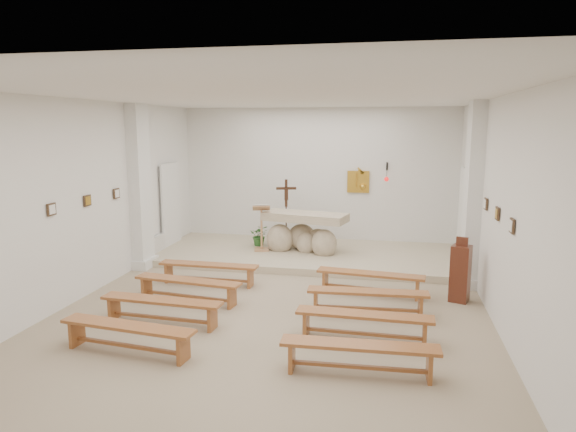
% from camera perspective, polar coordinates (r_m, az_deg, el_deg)
% --- Properties ---
extents(ground, '(7.00, 10.00, 0.00)m').
position_cam_1_polar(ground, '(8.76, -1.59, -10.33)').
color(ground, tan).
rests_on(ground, ground).
extents(wall_left, '(0.02, 10.00, 3.50)m').
position_cam_1_polar(wall_left, '(9.71, -22.15, 1.61)').
color(wall_left, silver).
rests_on(wall_left, ground).
extents(wall_right, '(0.02, 10.00, 3.50)m').
position_cam_1_polar(wall_right, '(8.27, 22.63, 0.23)').
color(wall_right, silver).
rests_on(wall_right, ground).
extents(wall_back, '(7.00, 0.02, 3.50)m').
position_cam_1_polar(wall_back, '(13.19, 3.26, 4.36)').
color(wall_back, silver).
rests_on(wall_back, ground).
extents(ceiling, '(7.00, 10.00, 0.02)m').
position_cam_1_polar(ceiling, '(8.23, -1.71, 13.11)').
color(ceiling, silver).
rests_on(ceiling, wall_back).
extents(sanctuary_platform, '(6.98, 3.00, 0.15)m').
position_cam_1_polar(sanctuary_platform, '(12.02, 2.17, -4.29)').
color(sanctuary_platform, '#BDB091').
rests_on(sanctuary_platform, ground).
extents(pilaster_left, '(0.26, 0.55, 3.50)m').
position_cam_1_polar(pilaster_left, '(11.36, -16.10, 3.08)').
color(pilaster_left, white).
rests_on(pilaster_left, ground).
extents(pilaster_right, '(0.26, 0.55, 3.50)m').
position_cam_1_polar(pilaster_right, '(10.20, 19.85, 2.12)').
color(pilaster_right, white).
rests_on(pilaster_right, ground).
extents(gold_wall_relief, '(0.55, 0.04, 0.55)m').
position_cam_1_polar(gold_wall_relief, '(13.06, 7.81, 3.79)').
color(gold_wall_relief, gold).
rests_on(gold_wall_relief, wall_back).
extents(sanctuary_lamp, '(0.11, 0.36, 0.44)m').
position_cam_1_polar(sanctuary_lamp, '(12.77, 10.90, 4.28)').
color(sanctuary_lamp, black).
rests_on(sanctuary_lamp, wall_back).
extents(station_frame_left_front, '(0.03, 0.20, 0.20)m').
position_cam_1_polar(station_frame_left_front, '(9.06, -24.80, 0.67)').
color(station_frame_left_front, '#402D1C').
rests_on(station_frame_left_front, wall_left).
extents(station_frame_left_mid, '(0.03, 0.20, 0.20)m').
position_cam_1_polar(station_frame_left_mid, '(9.87, -21.40, 1.61)').
color(station_frame_left_mid, '#402D1C').
rests_on(station_frame_left_mid, wall_left).
extents(station_frame_left_rear, '(0.03, 0.20, 0.20)m').
position_cam_1_polar(station_frame_left_rear, '(10.72, -18.53, 2.39)').
color(station_frame_left_rear, '#402D1C').
rests_on(station_frame_left_rear, wall_left).
extents(station_frame_right_front, '(0.03, 0.20, 0.20)m').
position_cam_1_polar(station_frame_right_front, '(7.50, 23.63, -1.01)').
color(station_frame_right_front, '#402D1C').
rests_on(station_frame_right_front, wall_right).
extents(station_frame_right_mid, '(0.03, 0.20, 0.20)m').
position_cam_1_polar(station_frame_right_mid, '(8.46, 22.23, 0.26)').
color(station_frame_right_mid, '#402D1C').
rests_on(station_frame_right_mid, wall_right).
extents(station_frame_right_rear, '(0.03, 0.20, 0.20)m').
position_cam_1_polar(station_frame_right_rear, '(9.44, 21.13, 1.27)').
color(station_frame_right_rear, '#402D1C').
rests_on(station_frame_right_rear, wall_right).
extents(radiator_left, '(0.10, 0.85, 0.52)m').
position_cam_1_polar(radiator_left, '(12.26, -14.52, -3.40)').
color(radiator_left, silver).
rests_on(radiator_left, ground).
extents(radiator_right, '(0.10, 0.85, 0.52)m').
position_cam_1_polar(radiator_right, '(11.17, 19.19, -4.94)').
color(radiator_right, silver).
rests_on(radiator_right, ground).
extents(altar, '(2.04, 1.15, 1.00)m').
position_cam_1_polar(altar, '(11.96, 1.79, -2.12)').
color(altar, beige).
rests_on(altar, sanctuary_platform).
extents(lectern, '(0.46, 0.42, 1.12)m').
position_cam_1_polar(lectern, '(11.99, -2.96, -1.27)').
color(lectern, tan).
rests_on(lectern, sanctuary_platform).
extents(crucifix_stand, '(0.48, 0.21, 1.62)m').
position_cam_1_polar(crucifix_stand, '(12.48, -0.21, 0.97)').
color(crucifix_stand, '#3A2412').
rests_on(crucifix_stand, sanctuary_platform).
extents(potted_plant, '(0.54, 0.49, 0.51)m').
position_cam_1_polar(potted_plant, '(12.55, -3.17, -2.15)').
color(potted_plant, '#2B6126').
rests_on(potted_plant, sanctuary_platform).
extents(donation_pedestal, '(0.40, 0.40, 1.15)m').
position_cam_1_polar(donation_pedestal, '(9.48, 18.60, -6.03)').
color(donation_pedestal, '#5B2D1A').
rests_on(donation_pedestal, ground).
extents(bench_left_front, '(1.95, 0.34, 0.41)m').
position_cam_1_polar(bench_left_front, '(10.10, -8.80, -5.82)').
color(bench_left_front, '#9D5B2D').
rests_on(bench_left_front, ground).
extents(bench_right_front, '(1.97, 0.53, 0.41)m').
position_cam_1_polar(bench_right_front, '(9.52, 9.13, -6.82)').
color(bench_right_front, '#9D5B2D').
rests_on(bench_right_front, ground).
extents(bench_left_second, '(1.97, 0.55, 0.41)m').
position_cam_1_polar(bench_left_second, '(9.17, -11.07, -7.54)').
color(bench_left_second, '#9D5B2D').
rests_on(bench_left_second, ground).
extents(bench_right_second, '(1.96, 0.42, 0.41)m').
position_cam_1_polar(bench_right_second, '(8.52, 8.83, -8.84)').
color(bench_right_second, '#9D5B2D').
rests_on(bench_right_second, ground).
extents(bench_left_third, '(1.96, 0.42, 0.41)m').
position_cam_1_polar(bench_left_third, '(8.26, -13.87, -9.62)').
color(bench_left_third, '#9D5B2D').
rests_on(bench_left_third, ground).
extents(bench_right_third, '(1.95, 0.36, 0.41)m').
position_cam_1_polar(bench_right_third, '(7.54, 8.45, -11.38)').
color(bench_right_third, '#9D5B2D').
rests_on(bench_right_third, ground).
extents(bench_left_fourth, '(1.97, 0.54, 0.41)m').
position_cam_1_polar(bench_left_fourth, '(7.40, -17.38, -12.17)').
color(bench_left_fourth, '#9D5B2D').
rests_on(bench_left_fourth, ground).
extents(bench_right_fourth, '(1.96, 0.38, 0.41)m').
position_cam_1_polar(bench_right_fourth, '(6.57, 7.94, -14.68)').
color(bench_right_fourth, '#9D5B2D').
rests_on(bench_right_fourth, ground).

